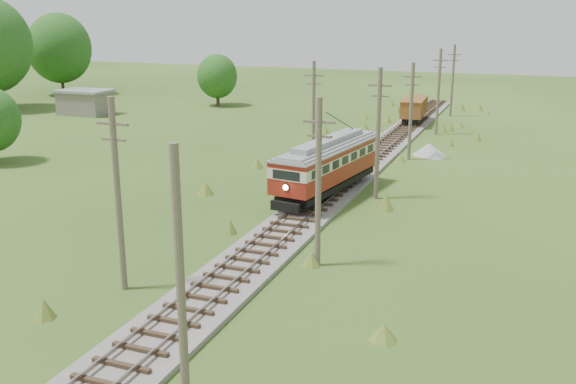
% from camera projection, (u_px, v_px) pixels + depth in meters
% --- Properties ---
extents(railbed_main, '(3.60, 96.00, 0.57)m').
position_uv_depth(railbed_main, '(344.00, 181.00, 48.29)').
color(railbed_main, '#605B54').
rests_on(railbed_main, ground).
extents(streetcar, '(4.51, 12.18, 5.51)m').
position_uv_depth(streetcar, '(329.00, 161.00, 44.17)').
color(streetcar, black).
rests_on(streetcar, ground).
extents(gondola, '(2.80, 7.41, 2.42)m').
position_uv_depth(gondola, '(414.00, 108.00, 73.45)').
color(gondola, black).
rests_on(gondola, ground).
extents(gravel_pile, '(3.05, 3.23, 1.11)m').
position_uv_depth(gravel_pile, '(430.00, 150.00, 57.70)').
color(gravel_pile, gray).
rests_on(gravel_pile, ground).
extents(utility_pole_r_1, '(0.30, 0.30, 8.80)m').
position_uv_depth(utility_pole_r_1, '(180.00, 281.00, 20.03)').
color(utility_pole_r_1, brown).
rests_on(utility_pole_r_1, ground).
extents(utility_pole_r_2, '(1.60, 0.30, 8.60)m').
position_uv_depth(utility_pole_r_2, '(318.00, 182.00, 31.63)').
color(utility_pole_r_2, brown).
rests_on(utility_pole_r_2, ground).
extents(utility_pole_r_3, '(1.60, 0.30, 9.00)m').
position_uv_depth(utility_pole_r_3, '(378.00, 133.00, 43.28)').
color(utility_pole_r_3, brown).
rests_on(utility_pole_r_3, ground).
extents(utility_pole_r_4, '(1.60, 0.30, 8.40)m').
position_uv_depth(utility_pole_r_4, '(411.00, 111.00, 55.10)').
color(utility_pole_r_4, brown).
rests_on(utility_pole_r_4, ground).
extents(utility_pole_r_5, '(1.60, 0.30, 8.90)m').
position_uv_depth(utility_pole_r_5, '(438.00, 91.00, 66.57)').
color(utility_pole_r_5, brown).
rests_on(utility_pole_r_5, ground).
extents(utility_pole_r_6, '(1.60, 0.30, 8.70)m').
position_uv_depth(utility_pole_r_6, '(453.00, 80.00, 78.34)').
color(utility_pole_r_6, brown).
rests_on(utility_pole_r_6, ground).
extents(utility_pole_l_a, '(1.60, 0.30, 9.00)m').
position_uv_depth(utility_pole_l_a, '(118.00, 194.00, 28.79)').
color(utility_pole_l_a, brown).
rests_on(utility_pole_l_a, ground).
extents(utility_pole_l_b, '(1.60, 0.30, 8.60)m').
position_uv_depth(utility_pole_l_b, '(313.00, 111.00, 54.09)').
color(utility_pole_l_b, brown).
rests_on(utility_pole_l_b, ground).
extents(tree_left_5, '(9.66, 9.66, 12.44)m').
position_uv_depth(tree_left_5, '(59.00, 48.00, 98.15)').
color(tree_left_5, '#38281C').
rests_on(tree_left_5, ground).
extents(tree_mid_a, '(5.46, 5.46, 7.03)m').
position_uv_depth(tree_mid_a, '(217.00, 76.00, 87.49)').
color(tree_mid_a, '#38281C').
rests_on(tree_mid_a, ground).
extents(shed, '(6.40, 4.40, 3.10)m').
position_uv_depth(shed, '(85.00, 102.00, 80.64)').
color(shed, slate).
rests_on(shed, ground).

